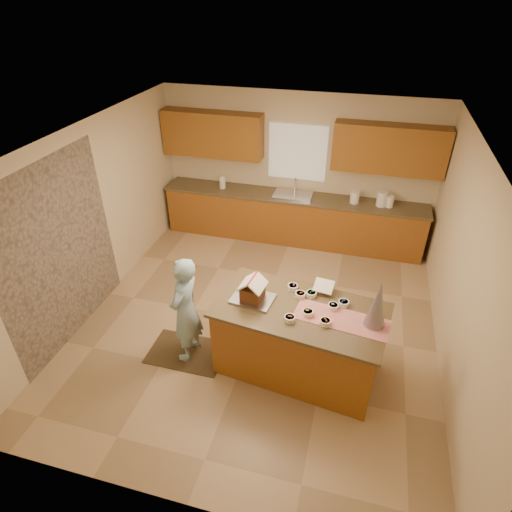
% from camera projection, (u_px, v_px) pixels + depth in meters
% --- Properties ---
extents(floor, '(5.50, 5.50, 0.00)m').
position_uv_depth(floor, '(259.00, 320.00, 6.35)').
color(floor, tan).
rests_on(floor, ground).
extents(ceiling, '(5.50, 5.50, 0.00)m').
position_uv_depth(ceiling, '(260.00, 142.00, 4.87)').
color(ceiling, silver).
rests_on(ceiling, floor).
extents(wall_back, '(5.50, 5.50, 0.00)m').
position_uv_depth(wall_back, '(297.00, 168.00, 7.84)').
color(wall_back, beige).
rests_on(wall_back, floor).
extents(wall_front, '(5.50, 5.50, 0.00)m').
position_uv_depth(wall_front, '(172.00, 417.00, 3.38)').
color(wall_front, beige).
rests_on(wall_front, floor).
extents(wall_left, '(5.50, 5.50, 0.00)m').
position_uv_depth(wall_left, '(92.00, 220.00, 6.15)').
color(wall_left, beige).
rests_on(wall_left, floor).
extents(wall_right, '(5.50, 5.50, 0.00)m').
position_uv_depth(wall_right, '(463.00, 271.00, 5.07)').
color(wall_right, beige).
rests_on(wall_right, floor).
extents(stone_accent, '(0.00, 2.50, 2.50)m').
position_uv_depth(stone_accent, '(60.00, 255.00, 5.55)').
color(stone_accent, gray).
rests_on(stone_accent, wall_left).
extents(window_curtain, '(1.05, 0.03, 1.00)m').
position_uv_depth(window_curtain, '(298.00, 152.00, 7.65)').
color(window_curtain, white).
rests_on(window_curtain, wall_back).
extents(back_counter_base, '(4.80, 0.60, 0.88)m').
position_uv_depth(back_counter_base, '(292.00, 219.00, 8.09)').
color(back_counter_base, '#9E4E20').
rests_on(back_counter_base, floor).
extents(back_counter_top, '(4.85, 0.63, 0.04)m').
position_uv_depth(back_counter_top, '(293.00, 197.00, 7.84)').
color(back_counter_top, brown).
rests_on(back_counter_top, back_counter_base).
extents(upper_cabinet_left, '(1.85, 0.35, 0.80)m').
position_uv_depth(upper_cabinet_left, '(212.00, 134.00, 7.72)').
color(upper_cabinet_left, '#9F6622').
rests_on(upper_cabinet_left, wall_back).
extents(upper_cabinet_right, '(1.85, 0.35, 0.80)m').
position_uv_depth(upper_cabinet_right, '(389.00, 149.00, 7.05)').
color(upper_cabinet_right, '#9F6622').
rests_on(upper_cabinet_right, wall_back).
extents(sink, '(0.70, 0.45, 0.12)m').
position_uv_depth(sink, '(293.00, 197.00, 7.84)').
color(sink, silver).
rests_on(sink, back_counter_top).
extents(faucet, '(0.03, 0.03, 0.28)m').
position_uv_depth(faucet, '(295.00, 185.00, 7.90)').
color(faucet, silver).
rests_on(faucet, back_counter_top).
extents(island_base, '(2.05, 1.22, 0.95)m').
position_uv_depth(island_base, '(298.00, 341.00, 5.32)').
color(island_base, '#9E4E20').
rests_on(island_base, floor).
extents(island_top, '(2.15, 1.31, 0.04)m').
position_uv_depth(island_top, '(301.00, 310.00, 5.05)').
color(island_top, brown).
rests_on(island_top, island_base).
extents(table_runner, '(1.12, 0.53, 0.01)m').
position_uv_depth(table_runner, '(341.00, 319.00, 4.88)').
color(table_runner, red).
rests_on(table_runner, island_top).
extents(baking_tray, '(0.54, 0.43, 0.03)m').
position_uv_depth(baking_tray, '(253.00, 299.00, 5.18)').
color(baking_tray, silver).
rests_on(baking_tray, island_top).
extents(cookbook, '(0.26, 0.21, 0.10)m').
position_uv_depth(cookbook, '(324.00, 286.00, 5.25)').
color(cookbook, white).
rests_on(cookbook, island_top).
extents(tinsel_tree, '(0.27, 0.27, 0.59)m').
position_uv_depth(tinsel_tree, '(378.00, 304.00, 4.65)').
color(tinsel_tree, '#AAACB7').
rests_on(tinsel_tree, island_top).
extents(rug, '(1.02, 0.66, 0.01)m').
position_uv_depth(rug, '(187.00, 352.00, 5.80)').
color(rug, black).
rests_on(rug, floor).
extents(boy, '(0.41, 0.58, 1.50)m').
position_uv_depth(boy, '(186.00, 310.00, 5.37)').
color(boy, '#93BCD1').
rests_on(boy, rug).
extents(canister_a, '(0.16, 0.16, 0.22)m').
position_uv_depth(canister_a, '(355.00, 197.00, 7.53)').
color(canister_a, white).
rests_on(canister_a, back_counter_top).
extents(canister_b, '(0.18, 0.18, 0.26)m').
position_uv_depth(canister_b, '(382.00, 199.00, 7.42)').
color(canister_b, white).
rests_on(canister_b, back_counter_top).
extents(canister_c, '(0.14, 0.14, 0.20)m').
position_uv_depth(canister_c, '(390.00, 201.00, 7.40)').
color(canister_c, white).
rests_on(canister_c, back_counter_top).
extents(paper_towel, '(0.11, 0.11, 0.24)m').
position_uv_depth(paper_towel, '(222.00, 182.00, 8.06)').
color(paper_towel, white).
rests_on(paper_towel, back_counter_top).
extents(gingerbread_house, '(0.33, 0.34, 0.30)m').
position_uv_depth(gingerbread_house, '(253.00, 290.00, 5.11)').
color(gingerbread_house, brown).
rests_on(gingerbread_house, baking_tray).
extents(candy_bowls, '(0.77, 0.72, 0.06)m').
position_uv_depth(candy_bowls, '(313.00, 304.00, 5.06)').
color(candy_bowls, red).
rests_on(candy_bowls, island_top).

